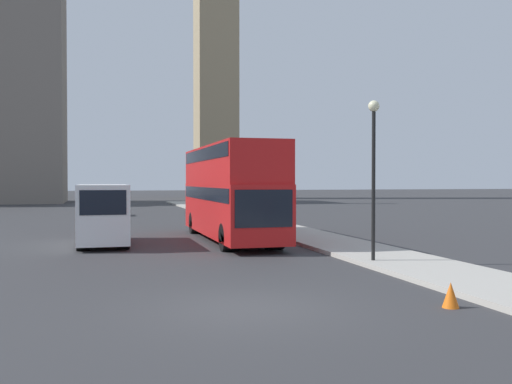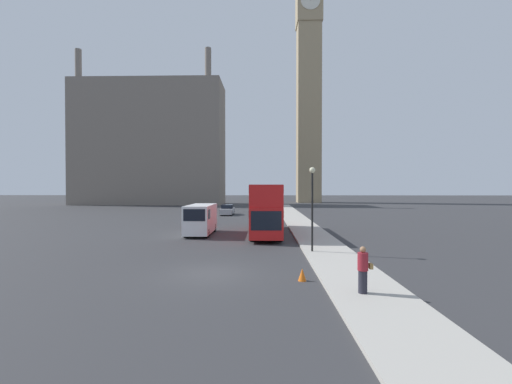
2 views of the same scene
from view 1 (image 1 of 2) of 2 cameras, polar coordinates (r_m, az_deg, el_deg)
The scene contains 7 objects.
ground_plane at distance 12.40m, azimuth -1.04°, elevation -11.51°, with size 300.00×300.00×0.00m, color #333335.
sidewalk_strip at distance 15.34m, azimuth 23.68°, elevation -8.87°, with size 3.08×120.00×0.15m.
red_double_decker_bus at distance 25.86m, azimuth -2.60°, elevation 0.39°, with size 2.50×11.05×4.26m.
white_van at distance 24.87m, azimuth -15.07°, elevation -2.01°, with size 2.04×5.60×2.55m.
street_lamp at distance 18.74m, azimuth 11.68°, elevation 3.76°, with size 0.36×0.36×5.15m.
parked_sedan at distance 45.65m, azimuth -15.13°, elevation -1.46°, with size 1.73×4.78×1.50m.
traffic_cone at distance 13.04m, azimuth 18.89°, elevation -9.71°, with size 0.36×0.36×0.55m.
Camera 1 is at (-2.99, -11.73, 2.71)m, focal length 40.00 mm.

